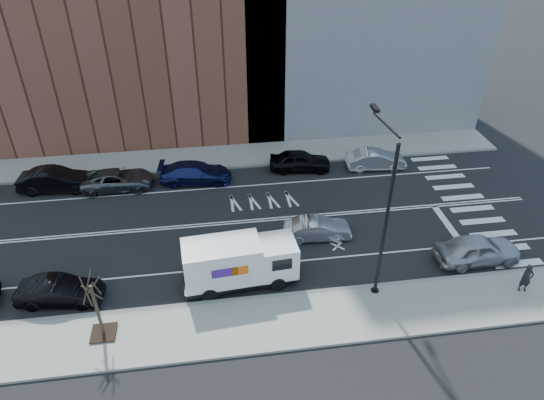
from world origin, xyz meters
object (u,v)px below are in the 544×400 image
object	(u,v)px
far_parked_b	(55,180)
pedestrian	(527,278)
fedex_van	(239,262)
driving_sedan	(317,229)
near_parked_front	(478,249)

from	to	relation	value
far_parked_b	pedestrian	xyz separation A→B (m)	(27.07, -14.11, 0.18)
fedex_van	driving_sedan	distance (m)	6.12
near_parked_front	far_parked_b	bearing A→B (deg)	64.61
pedestrian	fedex_van	bearing A→B (deg)	179.75
fedex_van	pedestrian	bearing A→B (deg)	-15.15
far_parked_b	driving_sedan	world-z (taller)	far_parked_b
far_parked_b	pedestrian	world-z (taller)	pedestrian
near_parked_front	pedestrian	size ratio (longest dim) A/B	2.87
fedex_van	far_parked_b	size ratio (longest dim) A/B	1.27
fedex_van	pedestrian	distance (m)	15.26
driving_sedan	pedestrian	size ratio (longest dim) A/B	2.39
far_parked_b	driving_sedan	bearing A→B (deg)	-111.17
fedex_van	driving_sedan	xyz separation A→B (m)	(5.07, 3.32, -0.81)
fedex_van	far_parked_b	bearing A→B (deg)	132.69
fedex_van	pedestrian	world-z (taller)	fedex_van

